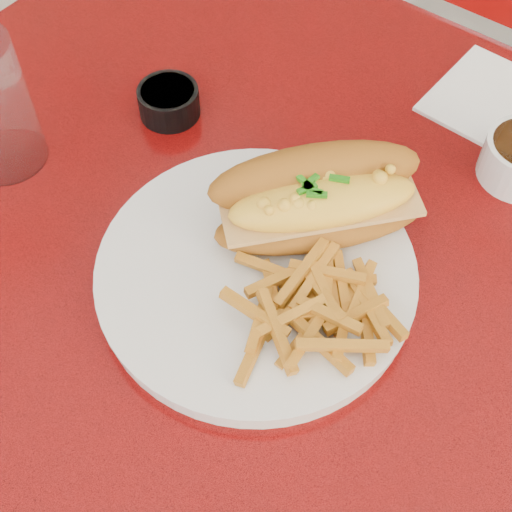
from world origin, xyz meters
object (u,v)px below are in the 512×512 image
Objects in this scene: diner_table at (358,371)px; mac_hoagie at (319,199)px; sauce_cup_left at (169,101)px; dinner_plate at (256,274)px; fork at (301,317)px.

mac_hoagie is (-0.08, 0.02, 0.22)m from diner_table.
mac_hoagie reaches higher than diner_table.
diner_table is at bearing -11.29° from sauce_cup_left.
dinner_plate is 0.24m from sauce_cup_left.
diner_table is 0.36m from sauce_cup_left.
mac_hoagie reaches higher than fork.
fork is (0.06, -0.02, 0.01)m from dinner_plate.
mac_hoagie is 0.23m from sauce_cup_left.
fork is at bearing -111.69° from mac_hoagie.
fork is (-0.04, -0.07, 0.18)m from diner_table.
sauce_cup_left is at bearing 54.19° from fork.
sauce_cup_left is (-0.30, 0.06, 0.18)m from diner_table.
mac_hoagie is at bearing 17.95° from fork.
dinner_plate is at bearing 65.70° from fork.
diner_table is 14.41× the size of sauce_cup_left.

